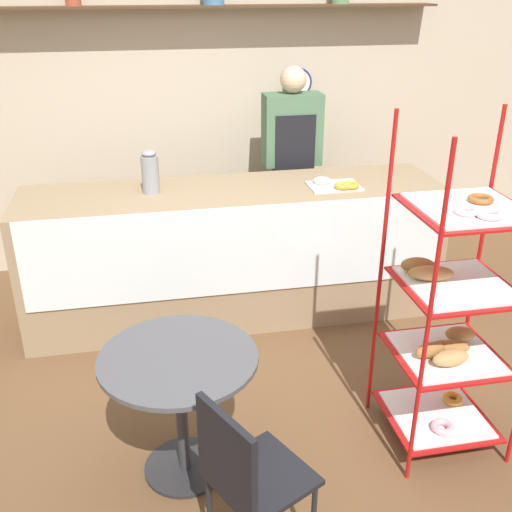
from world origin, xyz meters
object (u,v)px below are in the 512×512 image
Objects in this scene: pastry_rack at (450,318)px; coffee_carafe at (150,172)px; cafe_table at (180,385)px; cafe_chair at (245,472)px; donut_tray_counter at (337,185)px; person_worker at (291,166)px.

coffee_carafe is at bearing 131.97° from pastry_rack.
cafe_table is 1.71m from coffee_carafe.
cafe_chair reaches higher than cafe_table.
pastry_rack is 2.08× the size of cafe_chair.
cafe_table is at bearing -7.60° from cafe_chair.
donut_tray_counter is (1.25, 1.46, 0.47)m from cafe_table.
pastry_rack is 1.41m from cafe_table.
pastry_rack reaches higher than person_worker.
person_worker is at bearing 27.25° from coffee_carafe.
person_worker is at bearing 63.26° from cafe_table.
person_worker is 4.77× the size of donut_tray_counter.
cafe_chair is (0.22, -0.60, -0.02)m from cafe_table.
coffee_carafe is at bearing -20.52° from cafe_chair.
pastry_rack is 1.49m from donut_tray_counter.
pastry_rack is 4.88× the size of donut_tray_counter.
pastry_rack reaches higher than coffee_carafe.
cafe_chair is at bearing -116.64° from donut_tray_counter.
cafe_table is (-1.10, -2.19, -0.41)m from person_worker.
person_worker reaches higher than cafe_chair.
donut_tray_counter reaches higher than cafe_chair.
donut_tray_counter is (-0.14, 1.46, 0.25)m from pastry_rack.
pastry_rack reaches higher than cafe_chair.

